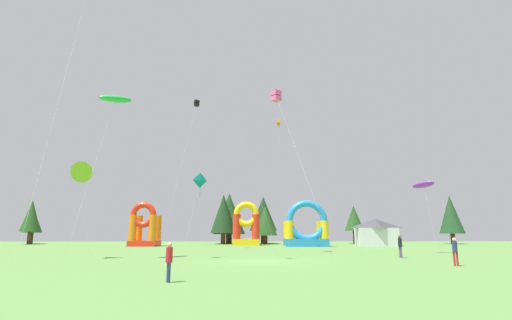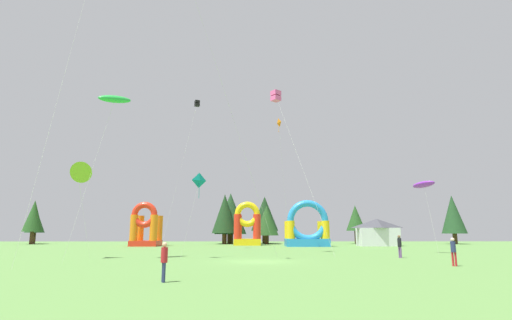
% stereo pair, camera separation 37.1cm
% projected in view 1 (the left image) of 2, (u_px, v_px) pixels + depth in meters
% --- Properties ---
extents(ground_plane, '(120.00, 120.00, 0.00)m').
position_uv_depth(ground_plane, '(260.00, 262.00, 28.14)').
color(ground_plane, '#5B8C42').
extents(kite_purple_parafoil, '(2.18, 2.62, 7.47)m').
position_uv_depth(kite_purple_parafoil, '(423.00, 185.00, 39.92)').
color(kite_purple_parafoil, purple).
rests_on(kite_purple_parafoil, ground_plane).
extents(kite_green_parafoil, '(3.33, 4.37, 13.95)m').
position_uv_depth(kite_green_parafoil, '(116.00, 99.00, 32.67)').
color(kite_green_parafoil, green).
rests_on(kite_green_parafoil, ground_plane).
extents(kite_teal_diamond, '(1.95, 0.80, 6.91)m').
position_uv_depth(kite_teal_diamond, '(200.00, 181.00, 33.16)').
color(kite_teal_diamond, '#0C7F7A').
rests_on(kite_teal_diamond, ground_plane).
extents(kite_orange_diamond, '(2.08, 4.89, 17.59)m').
position_uv_depth(kite_orange_diamond, '(278.00, 125.00, 54.11)').
color(kite_orange_diamond, orange).
rests_on(kite_orange_diamond, ground_plane).
extents(kite_pink_box, '(5.16, 6.52, 17.17)m').
position_uv_depth(kite_pink_box, '(276.00, 96.00, 41.77)').
color(kite_pink_box, '#EA599E').
rests_on(kite_pink_box, ground_plane).
extents(kite_lime_delta, '(2.40, 2.39, 7.83)m').
position_uv_depth(kite_lime_delta, '(78.00, 173.00, 32.01)').
color(kite_lime_delta, '#8CD826').
rests_on(kite_lime_delta, ground_plane).
extents(kite_black_box, '(4.00, 2.19, 19.34)m').
position_uv_depth(kite_black_box, '(196.00, 104.00, 51.20)').
color(kite_black_box, black).
rests_on(kite_black_box, ground_plane).
extents(person_far_side, '(0.43, 0.43, 1.87)m').
position_uv_depth(person_far_side, '(400.00, 244.00, 32.47)').
color(person_far_side, '#724C8C').
rests_on(person_far_side, ground_plane).
extents(person_midfield, '(0.39, 0.39, 1.70)m').
position_uv_depth(person_midfield, '(169.00, 258.00, 16.75)').
color(person_midfield, navy).
rests_on(person_midfield, ground_plane).
extents(person_left_edge, '(0.43, 0.43, 1.77)m').
position_uv_depth(person_left_edge, '(455.00, 249.00, 24.67)').
color(person_left_edge, '#B21E26').
rests_on(person_left_edge, ground_plane).
extents(inflatable_red_slide, '(6.35, 4.38, 6.79)m').
position_uv_depth(inflatable_red_slide, '(306.00, 231.00, 57.54)').
color(inflatable_red_slide, '#268CD8').
rests_on(inflatable_red_slide, ground_plane).
extents(inflatable_orange_dome, '(4.31, 4.32, 6.94)m').
position_uv_depth(inflatable_orange_dome, '(246.00, 228.00, 62.68)').
color(inflatable_orange_dome, yellow).
rests_on(inflatable_orange_dome, ground_plane).
extents(inflatable_blue_arch, '(4.11, 4.47, 6.60)m').
position_uv_depth(inflatable_blue_arch, '(145.00, 229.00, 58.62)').
color(inflatable_blue_arch, red).
rests_on(inflatable_blue_arch, ground_plane).
extents(festival_tent, '(5.88, 3.45, 4.12)m').
position_uv_depth(festival_tent, '(376.00, 232.00, 59.62)').
color(festival_tent, silver).
rests_on(festival_tent, ground_plane).
extents(tree_row_0, '(3.35, 3.35, 6.21)m').
position_uv_depth(tree_row_0, '(33.00, 221.00, 70.72)').
color(tree_row_0, '#4C331E').
rests_on(tree_row_0, ground_plane).
extents(tree_row_1, '(3.35, 3.35, 7.67)m').
position_uv_depth(tree_row_1, '(31.00, 216.00, 67.70)').
color(tree_row_1, '#4C331E').
rests_on(tree_row_1, ground_plane).
extents(tree_row_2, '(4.55, 4.55, 8.85)m').
position_uv_depth(tree_row_2, '(223.00, 214.00, 69.39)').
color(tree_row_2, '#4C331E').
rests_on(tree_row_2, ground_plane).
extents(tree_row_3, '(5.94, 5.94, 9.23)m').
position_uv_depth(tree_row_3, '(229.00, 214.00, 71.40)').
color(tree_row_3, '#4C331E').
rests_on(tree_row_3, ground_plane).
extents(tree_row_4, '(5.15, 5.15, 8.80)m').
position_uv_depth(tree_row_4, '(263.00, 214.00, 73.49)').
color(tree_row_4, '#4C331E').
rests_on(tree_row_4, ground_plane).
extents(tree_row_5, '(4.29, 4.29, 6.75)m').
position_uv_depth(tree_row_5, '(265.00, 221.00, 68.95)').
color(tree_row_5, '#4C331E').
rests_on(tree_row_5, ground_plane).
extents(tree_row_6, '(3.47, 3.47, 6.98)m').
position_uv_depth(tree_row_6, '(354.00, 218.00, 71.28)').
color(tree_row_6, '#4C331E').
rests_on(tree_row_6, ground_plane).
extents(tree_row_7, '(4.25, 4.25, 8.70)m').
position_uv_depth(tree_row_7, '(451.00, 214.00, 70.04)').
color(tree_row_7, '#4C331E').
rests_on(tree_row_7, ground_plane).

